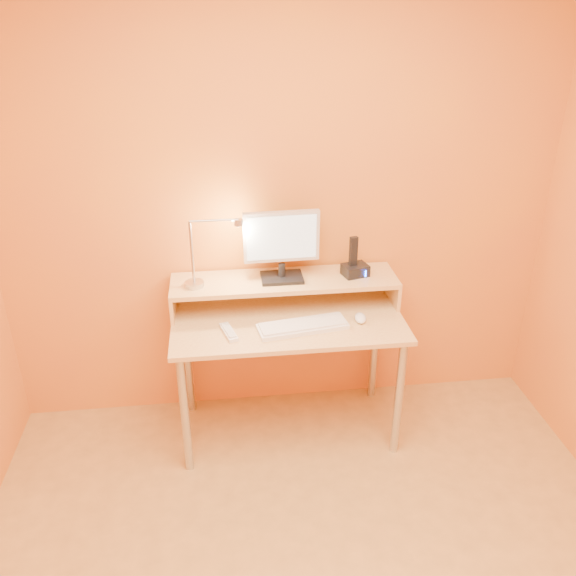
{
  "coord_description": "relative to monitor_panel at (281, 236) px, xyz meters",
  "views": [
    {
      "loc": [
        -0.33,
        -1.49,
        2.25
      ],
      "look_at": [
        -0.01,
        1.13,
        0.93
      ],
      "focal_mm": 37.14,
      "sensor_mm": 36.0,
      "label": 1
    }
  ],
  "objects": [
    {
      "name": "phone_led",
      "position": [
        0.44,
        -0.06,
        -0.21
      ],
      "size": [
        0.01,
        0.0,
        0.04
      ],
      "primitive_type": "cube",
      "color": "#2074FF",
      "rests_on": "phone_dock"
    },
    {
      "name": "lamp_post",
      "position": [
        -0.46,
        -0.04,
        -0.05
      ],
      "size": [
        0.01,
        0.01,
        0.33
      ],
      "primitive_type": "cylinder",
      "color": "#BABABD",
      "rests_on": "lamp_base"
    },
    {
      "name": "desk_leg_bl",
      "position": [
        -0.54,
        0.09,
        -0.77
      ],
      "size": [
        0.04,
        0.04,
        0.69
      ],
      "primitive_type": "cylinder",
      "color": "#BABABD",
      "rests_on": "floor"
    },
    {
      "name": "desk_leg_fr",
      "position": [
        0.56,
        -0.41,
        -0.77
      ],
      "size": [
        0.04,
        0.04,
        0.69
      ],
      "primitive_type": "cylinder",
      "color": "#BABABD",
      "rests_on": "floor"
    },
    {
      "name": "shelf_riser_right",
      "position": [
        0.6,
        -0.01,
        -0.33
      ],
      "size": [
        0.02,
        0.3,
        0.14
      ],
      "primitive_type": "cube",
      "color": "#EBC47E",
      "rests_on": "desk_lower"
    },
    {
      "name": "remote_control",
      "position": [
        -0.3,
        -0.27,
        -0.39
      ],
      "size": [
        0.09,
        0.18,
        0.02
      ],
      "primitive_type": "cube",
      "rotation": [
        0.0,
        0.0,
        0.28
      ],
      "color": "white",
      "rests_on": "desk_lower"
    },
    {
      "name": "phone_handset",
      "position": [
        0.38,
        -0.01,
        -0.1
      ],
      "size": [
        0.05,
        0.03,
        0.16
      ],
      "primitive_type": "cube",
      "rotation": [
        0.0,
        0.0,
        0.26
      ],
      "color": "black",
      "rests_on": "phone_dock"
    },
    {
      "name": "monitor_panel",
      "position": [
        0.0,
        0.0,
        0.0
      ],
      "size": [
        0.39,
        0.05,
        0.27
      ],
      "primitive_type": "cube",
      "rotation": [
        0.0,
        0.0,
        0.03
      ],
      "color": "silver",
      "rests_on": "monitor_neck"
    },
    {
      "name": "lamp_bulb",
      "position": [
        -0.22,
        -0.04,
        0.09
      ],
      "size": [
        0.03,
        0.03,
        0.0
      ],
      "primitive_type": "cylinder",
      "color": "#FFEAC6",
      "rests_on": "lamp_head"
    },
    {
      "name": "monitor_foot",
      "position": [
        0.0,
        -0.01,
        -0.23
      ],
      "size": [
        0.22,
        0.16,
        0.02
      ],
      "primitive_type": "cube",
      "color": "black",
      "rests_on": "desk_shelf"
    },
    {
      "name": "lamp_head",
      "position": [
        -0.22,
        -0.04,
        0.1
      ],
      "size": [
        0.04,
        0.04,
        0.03
      ],
      "primitive_type": "cylinder",
      "color": "#BABABD",
      "rests_on": "lamp_arm"
    },
    {
      "name": "phone_dock",
      "position": [
        0.39,
        -0.01,
        -0.21
      ],
      "size": [
        0.15,
        0.13,
        0.06
      ],
      "primitive_type": "cube",
      "rotation": [
        0.0,
        0.0,
        0.26
      ],
      "color": "black",
      "rests_on": "desk_shelf"
    },
    {
      "name": "lamp_base",
      "position": [
        -0.46,
        -0.04,
        -0.23
      ],
      "size": [
        0.1,
        0.1,
        0.02
      ],
      "primitive_type": "cylinder",
      "color": "#BABABD",
      "rests_on": "desk_shelf"
    },
    {
      "name": "desk_shelf",
      "position": [
        0.01,
        -0.01,
        -0.25
      ],
      "size": [
        1.2,
        0.3,
        0.02
      ],
      "primitive_type": "cube",
      "color": "#EBC47E",
      "rests_on": "desk_lower"
    },
    {
      "name": "desk_lower",
      "position": [
        0.01,
        -0.16,
        -0.41
      ],
      "size": [
        1.2,
        0.6,
        0.02
      ],
      "primitive_type": "cube",
      "color": "#EBC47E",
      "rests_on": "floor"
    },
    {
      "name": "desk_leg_br",
      "position": [
        0.56,
        0.09,
        -0.77
      ],
      "size": [
        0.04,
        0.04,
        0.69
      ],
      "primitive_type": "cylinder",
      "color": "#BABABD",
      "rests_on": "floor"
    },
    {
      "name": "lamp_arm",
      "position": [
        -0.34,
        -0.04,
        0.12
      ],
      "size": [
        0.24,
        0.01,
        0.01
      ],
      "primitive_type": "cylinder",
      "rotation": [
        0.0,
        1.57,
        0.0
      ],
      "color": "#BABABD",
      "rests_on": "lamp_post"
    },
    {
      "name": "monitor_screen",
      "position": [
        0.0,
        -0.02,
        0.0
      ],
      "size": [
        0.36,
        0.01,
        0.23
      ],
      "primitive_type": "cube",
      "rotation": [
        0.0,
        0.0,
        0.03
      ],
      "color": "silver",
      "rests_on": "monitor_panel"
    },
    {
      "name": "wall_back",
      "position": [
        0.01,
        0.16,
        0.13
      ],
      "size": [
        3.0,
        0.04,
        2.5
      ],
      "primitive_type": "cube",
      "color": "#CA6B33",
      "rests_on": "floor"
    },
    {
      "name": "desk_leg_fl",
      "position": [
        -0.54,
        -0.41,
        -0.77
      ],
      "size": [
        0.04,
        0.04,
        0.69
      ],
      "primitive_type": "cylinder",
      "color": "#BABABD",
      "rests_on": "floor"
    },
    {
      "name": "monitor_back",
      "position": [
        0.0,
        0.02,
        0.0
      ],
      "size": [
        0.35,
        0.02,
        0.23
      ],
      "primitive_type": "cube",
      "rotation": [
        0.0,
        0.0,
        0.03
      ],
      "color": "black",
      "rests_on": "monitor_panel"
    },
    {
      "name": "keyboard",
      "position": [
        0.08,
        -0.27,
        -0.39
      ],
      "size": [
        0.47,
        0.21,
        0.02
      ],
      "primitive_type": "cube",
      "rotation": [
        0.0,
        0.0,
        0.16
      ],
      "color": "white",
      "rests_on": "desk_lower"
    },
    {
      "name": "shelf_riser_left",
      "position": [
        -0.58,
        -0.01,
        -0.33
      ],
      "size": [
        0.02,
        0.3,
        0.14
      ],
      "primitive_type": "cube",
      "color": "#EBC47E",
      "rests_on": "desk_lower"
    },
    {
      "name": "mouse",
      "position": [
        0.38,
        -0.23,
        -0.38
      ],
      "size": [
        0.07,
        0.11,
        0.04
      ],
      "primitive_type": "ellipsoid",
      "rotation": [
        0.0,
        0.0,
        -0.13
      ],
      "color": "white",
      "rests_on": "desk_lower"
    },
    {
      "name": "monitor_neck",
      "position": [
        0.0,
        -0.01,
        -0.19
      ],
      "size": [
        0.04,
        0.04,
        0.07
      ],
      "primitive_type": "cylinder",
      "color": "black",
      "rests_on": "monitor_foot"
    }
  ]
}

